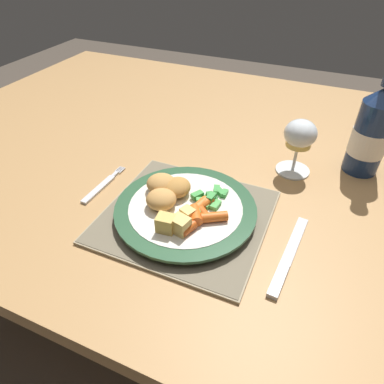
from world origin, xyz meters
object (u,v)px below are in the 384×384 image
(dining_table, at_px, (209,170))
(table_knife, at_px, (286,261))
(fork, at_px, (102,187))
(bottle, at_px, (372,131))
(dinner_plate, at_px, (186,210))
(wine_glass, at_px, (300,137))

(dining_table, bearing_deg, table_knife, -49.45)
(fork, bearing_deg, dining_table, 58.60)
(dining_table, relative_size, bottle, 5.71)
(dinner_plate, bearing_deg, fork, 176.75)
(dining_table, xyz_separation_m, bottle, (0.35, 0.05, 0.17))
(dining_table, height_order, table_knife, table_knife)
(dinner_plate, distance_m, table_knife, 0.20)
(table_knife, xyz_separation_m, bottle, (0.10, 0.34, 0.10))
(dinner_plate, xyz_separation_m, wine_glass, (0.16, 0.24, 0.07))
(dinner_plate, distance_m, bottle, 0.43)
(dining_table, distance_m, dinner_plate, 0.28)
(wine_glass, bearing_deg, bottle, 25.73)
(fork, height_order, table_knife, table_knife)
(table_knife, bearing_deg, dining_table, 130.55)
(dining_table, relative_size, wine_glass, 12.68)
(dining_table, distance_m, wine_glass, 0.26)
(fork, xyz_separation_m, wine_glass, (0.36, 0.22, 0.08))
(fork, relative_size, wine_glass, 1.12)
(dinner_plate, relative_size, table_knife, 1.35)
(dining_table, relative_size, fork, 11.31)
(fork, distance_m, bottle, 0.58)
(fork, xyz_separation_m, bottle, (0.50, 0.29, 0.10))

